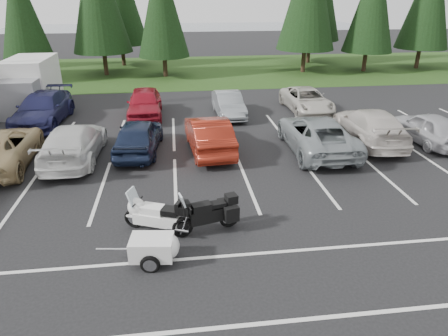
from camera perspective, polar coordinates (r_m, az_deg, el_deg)
ground at (r=14.09m, az=-8.93°, el=-4.43°), size 120.00×120.00×0.00m
grass_strip at (r=37.00m, az=-8.30°, el=13.55°), size 80.00×16.00×0.01m
lake_water at (r=67.81m, az=-4.56°, el=18.45°), size 70.00×50.00×0.02m
box_truck at (r=26.86m, az=-26.26°, el=10.52°), size 2.40×5.60×2.90m
stall_markings at (r=15.88m, az=-8.81°, el=-0.98°), size 32.00×16.00×0.01m
conifer_3 at (r=35.61m, az=-27.08°, el=19.48°), size 3.87×3.87×9.02m
conifer_5 at (r=34.01m, az=-8.93°, el=22.15°), size 4.14×4.14×9.63m
conifer_7 at (r=38.14m, az=20.53°, el=21.49°), size 4.27×4.27×9.94m
car_near_3 at (r=18.01m, az=-20.70°, el=3.40°), size 2.20×5.28×1.52m
car_near_4 at (r=18.07m, az=-12.12°, el=4.51°), size 2.19×4.60×1.52m
car_near_5 at (r=17.82m, az=-2.21°, el=4.84°), size 2.03×4.86×1.56m
car_near_6 at (r=18.32m, az=13.08°, el=4.75°), size 2.67×5.63×1.55m
car_near_7 at (r=20.14m, az=20.08°, el=5.69°), size 2.61×5.60×1.58m
car_near_8 at (r=21.16m, az=27.17°, el=5.15°), size 2.02×4.39×1.46m
car_far_1 at (r=23.76m, az=-24.48°, el=7.69°), size 2.52×5.64×1.61m
car_far_2 at (r=23.34m, az=-11.27°, el=9.11°), size 1.95×4.69×1.59m
car_far_3 at (r=23.06m, az=0.67°, el=9.08°), size 1.60×4.13×1.34m
car_far_4 at (r=24.53m, az=11.72°, el=9.49°), size 2.39×4.86×1.33m
touring_motorcycle at (r=12.01m, az=-9.56°, el=-6.20°), size 2.51×1.60×1.34m
cargo_trailer at (r=10.94m, az=-10.22°, el=-11.42°), size 1.73×1.10×0.76m
adventure_motorcycle at (r=11.81m, az=-2.53°, el=-6.17°), size 2.48×1.39×1.43m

